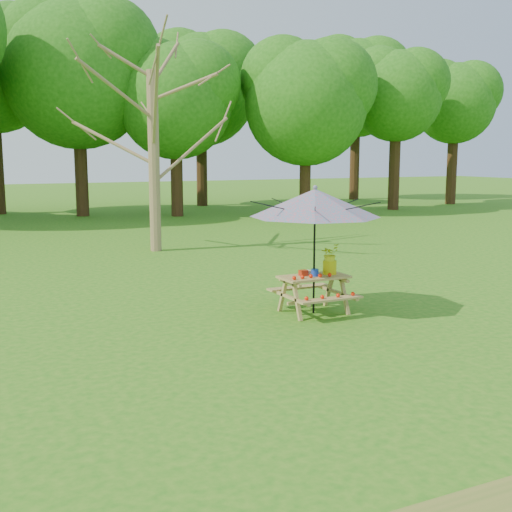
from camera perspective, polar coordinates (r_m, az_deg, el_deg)
name	(u,v)px	position (r m, az deg, el deg)	size (l,w,h in m)	color
ground	(207,423)	(6.93, -4.37, -14.60)	(120.00, 120.00, 0.00)	#246F15
picnic_table	(314,295)	(11.38, 5.15, -3.46)	(1.20, 1.32, 0.67)	olive
patio_umbrella	(315,203)	(11.14, 5.26, 4.71)	(2.75, 2.75, 2.26)	black
produce_bins	(309,273)	(11.31, 4.75, -1.48)	(0.29, 0.36, 0.13)	#AE250D
tomatoes_row	(312,276)	(11.08, 4.99, -1.80)	(0.77, 0.13, 0.07)	red
flower_bucket	(330,258)	(11.46, 6.58, -0.15)	(0.41, 0.39, 0.55)	#D5C80B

